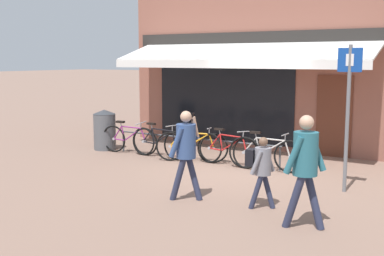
{
  "coord_description": "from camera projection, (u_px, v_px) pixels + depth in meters",
  "views": [
    {
      "loc": [
        4.58,
        -9.83,
        2.5
      ],
      "look_at": [
        -0.58,
        -1.14,
        1.05
      ],
      "focal_mm": 45.0,
      "sensor_mm": 36.0,
      "label": 1
    }
  ],
  "objects": [
    {
      "name": "ground_plane",
      "position": [
        239.0,
        169.0,
        11.04
      ],
      "size": [
        160.0,
        160.0,
        0.0
      ],
      "primitive_type": "plane",
      "color": "#846656"
    },
    {
      "name": "shop_front",
      "position": [
        271.0,
        51.0,
        14.49
      ],
      "size": [
        7.73,
        4.59,
        5.47
      ],
      "color": "#8E5647",
      "rests_on": "ground_plane"
    },
    {
      "name": "bike_rack_rail",
      "position": [
        194.0,
        141.0,
        11.95
      ],
      "size": [
        4.58,
        0.04,
        0.57
      ],
      "color": "#47494F",
      "rests_on": "ground_plane"
    },
    {
      "name": "bicycle_purple",
      "position": [
        129.0,
        139.0,
        12.77
      ],
      "size": [
        1.73,
        0.52,
        0.88
      ],
      "rotation": [
        0.07,
        0.0,
        0.07
      ],
      "color": "black",
      "rests_on": "ground_plane"
    },
    {
      "name": "bicycle_black",
      "position": [
        159.0,
        142.0,
        12.26
      ],
      "size": [
        1.79,
        0.52,
        0.88
      ],
      "rotation": [
        -0.03,
        0.0,
        -0.07
      ],
      "color": "black",
      "rests_on": "ground_plane"
    },
    {
      "name": "bicycle_orange",
      "position": [
        191.0,
        146.0,
        11.78
      ],
      "size": [
        1.77,
        0.76,
        0.87
      ],
      "rotation": [
        -0.1,
        0.0,
        0.32
      ],
      "color": "black",
      "rests_on": "ground_plane"
    },
    {
      "name": "bicycle_red",
      "position": [
        227.0,
        149.0,
        11.35
      ],
      "size": [
        1.76,
        0.52,
        0.88
      ],
      "rotation": [
        -0.09,
        0.0,
        -0.12
      ],
      "color": "black",
      "rests_on": "ground_plane"
    },
    {
      "name": "bicycle_silver",
      "position": [
        266.0,
        153.0,
        10.84
      ],
      "size": [
        1.82,
        0.52,
        0.88
      ],
      "rotation": [
        -0.04,
        0.0,
        0.06
      ],
      "color": "black",
      "rests_on": "ground_plane"
    },
    {
      "name": "pedestrian_adult",
      "position": [
        186.0,
        146.0,
        8.48
      ],
      "size": [
        0.54,
        0.61,
        1.62
      ],
      "rotation": [
        0.0,
        0.0,
        0.09
      ],
      "color": "#282D47",
      "rests_on": "ground_plane"
    },
    {
      "name": "pedestrian_child",
      "position": [
        261.0,
        164.0,
        8.03
      ],
      "size": [
        0.5,
        0.49,
        1.23
      ],
      "rotation": [
        0.0,
        0.0,
        0.14
      ],
      "color": "#282D47",
      "rests_on": "ground_plane"
    },
    {
      "name": "pedestrian_second_adult",
      "position": [
        305.0,
        160.0,
        7.03
      ],
      "size": [
        0.61,
        0.54,
        1.72
      ],
      "rotation": [
        0.0,
        0.0,
        -0.09
      ],
      "color": "#282D47",
      "rests_on": "ground_plane"
    },
    {
      "name": "litter_bin",
      "position": [
        105.0,
        130.0,
        13.36
      ],
      "size": [
        0.62,
        0.62,
        1.12
      ],
      "color": "#515459",
      "rests_on": "ground_plane"
    },
    {
      "name": "parking_sign",
      "position": [
        348.0,
        104.0,
        8.91
      ],
      "size": [
        0.44,
        0.07,
        2.77
      ],
      "color": "slate",
      "rests_on": "ground_plane"
    }
  ]
}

